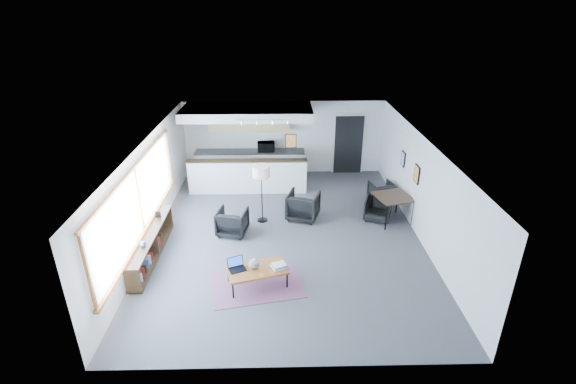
{
  "coord_description": "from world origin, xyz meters",
  "views": [
    {
      "loc": [
        -0.17,
        -9.74,
        5.73
      ],
      "look_at": [
        0.06,
        0.4,
        1.06
      ],
      "focal_mm": 26.0,
      "sensor_mm": 36.0,
      "label": 1
    }
  ],
  "objects_px": {
    "dining_chair_far": "(382,193)",
    "dining_table": "(393,198)",
    "coffee_table": "(257,270)",
    "armchair_left": "(232,221)",
    "dining_chair_near": "(378,209)",
    "microwave": "(266,146)",
    "armchair_right": "(303,204)",
    "ceramic_pot": "(254,264)",
    "book_stack": "(279,266)",
    "laptop": "(236,265)",
    "floor_lamp": "(261,173)"
  },
  "relations": [
    {
      "from": "book_stack",
      "to": "microwave",
      "type": "relative_size",
      "value": 0.71
    },
    {
      "from": "dining_table",
      "to": "microwave",
      "type": "height_order",
      "value": "microwave"
    },
    {
      "from": "book_stack",
      "to": "dining_table",
      "type": "bearing_deg",
      "value": 41.51
    },
    {
      "from": "armchair_left",
      "to": "microwave",
      "type": "bearing_deg",
      "value": -90.33
    },
    {
      "from": "laptop",
      "to": "armchair_right",
      "type": "height_order",
      "value": "armchair_right"
    },
    {
      "from": "ceramic_pot",
      "to": "microwave",
      "type": "distance_m",
      "value": 6.35
    },
    {
      "from": "coffee_table",
      "to": "floor_lamp",
      "type": "height_order",
      "value": "floor_lamp"
    },
    {
      "from": "dining_chair_far",
      "to": "armchair_left",
      "type": "bearing_deg",
      "value": 10.08
    },
    {
      "from": "ceramic_pot",
      "to": "floor_lamp",
      "type": "relative_size",
      "value": 0.14
    },
    {
      "from": "laptop",
      "to": "book_stack",
      "type": "bearing_deg",
      "value": -23.42
    },
    {
      "from": "coffee_table",
      "to": "armchair_left",
      "type": "relative_size",
      "value": 1.85
    },
    {
      "from": "laptop",
      "to": "dining_table",
      "type": "distance_m",
      "value": 5.01
    },
    {
      "from": "dining_chair_far",
      "to": "microwave",
      "type": "xyz_separation_m",
      "value": [
        -3.63,
        2.22,
        0.82
      ]
    },
    {
      "from": "ceramic_pot",
      "to": "book_stack",
      "type": "bearing_deg",
      "value": 2.35
    },
    {
      "from": "dining_chair_far",
      "to": "dining_table",
      "type": "bearing_deg",
      "value": 77.3
    },
    {
      "from": "coffee_table",
      "to": "floor_lamp",
      "type": "bearing_deg",
      "value": 73.4
    },
    {
      "from": "armchair_left",
      "to": "dining_chair_near",
      "type": "xyz_separation_m",
      "value": [
        4.07,
        0.72,
        -0.07
      ]
    },
    {
      "from": "coffee_table",
      "to": "microwave",
      "type": "bearing_deg",
      "value": 73.25
    },
    {
      "from": "book_stack",
      "to": "floor_lamp",
      "type": "height_order",
      "value": "floor_lamp"
    },
    {
      "from": "dining_table",
      "to": "dining_chair_near",
      "type": "xyz_separation_m",
      "value": [
        -0.37,
        0.11,
        -0.4
      ]
    },
    {
      "from": "dining_table",
      "to": "dining_chair_near",
      "type": "height_order",
      "value": "dining_table"
    },
    {
      "from": "dining_table",
      "to": "armchair_right",
      "type": "bearing_deg",
      "value": 174.58
    },
    {
      "from": "coffee_table",
      "to": "armchair_right",
      "type": "distance_m",
      "value": 3.32
    },
    {
      "from": "coffee_table",
      "to": "microwave",
      "type": "xyz_separation_m",
      "value": [
        0.05,
        6.35,
        0.74
      ]
    },
    {
      "from": "book_stack",
      "to": "dining_table",
      "type": "relative_size",
      "value": 0.36
    },
    {
      "from": "floor_lamp",
      "to": "book_stack",
      "type": "bearing_deg",
      "value": -80.8
    },
    {
      "from": "dining_chair_near",
      "to": "ceramic_pot",
      "type": "bearing_deg",
      "value": -117.69
    },
    {
      "from": "microwave",
      "to": "armchair_left",
      "type": "bearing_deg",
      "value": -107.0
    },
    {
      "from": "dining_chair_far",
      "to": "armchair_right",
      "type": "bearing_deg",
      "value": 9.63
    },
    {
      "from": "armchair_left",
      "to": "microwave",
      "type": "distance_m",
      "value": 4.23
    },
    {
      "from": "laptop",
      "to": "dining_chair_near",
      "type": "distance_m",
      "value": 4.78
    },
    {
      "from": "armchair_right",
      "to": "microwave",
      "type": "height_order",
      "value": "microwave"
    },
    {
      "from": "floor_lamp",
      "to": "dining_chair_near",
      "type": "relative_size",
      "value": 2.68
    },
    {
      "from": "laptop",
      "to": "dining_chair_far",
      "type": "distance_m",
      "value": 5.82
    },
    {
      "from": "armchair_right",
      "to": "dining_table",
      "type": "xyz_separation_m",
      "value": [
        2.5,
        -0.24,
        0.28
      ]
    },
    {
      "from": "floor_lamp",
      "to": "dining_chair_far",
      "type": "xyz_separation_m",
      "value": [
        3.66,
        1.16,
        -1.15
      ]
    },
    {
      "from": "coffee_table",
      "to": "dining_chair_near",
      "type": "bearing_deg",
      "value": 25.69
    },
    {
      "from": "ceramic_pot",
      "to": "armchair_right",
      "type": "bearing_deg",
      "value": 68.13
    },
    {
      "from": "laptop",
      "to": "armchair_left",
      "type": "height_order",
      "value": "armchair_left"
    },
    {
      "from": "dining_table",
      "to": "dining_chair_far",
      "type": "bearing_deg",
      "value": 90.0
    },
    {
      "from": "microwave",
      "to": "dining_chair_far",
      "type": "bearing_deg",
      "value": -37.21
    },
    {
      "from": "book_stack",
      "to": "armchair_left",
      "type": "height_order",
      "value": "armchair_left"
    },
    {
      "from": "book_stack",
      "to": "armchair_right",
      "type": "height_order",
      "value": "armchair_right"
    },
    {
      "from": "microwave",
      "to": "coffee_table",
      "type": "bearing_deg",
      "value": -96.24
    },
    {
      "from": "floor_lamp",
      "to": "dining_table",
      "type": "relative_size",
      "value": 1.46
    },
    {
      "from": "dining_chair_far",
      "to": "coffee_table",
      "type": "bearing_deg",
      "value": 35.59
    },
    {
      "from": "laptop",
      "to": "book_stack",
      "type": "height_order",
      "value": "laptop"
    },
    {
      "from": "dining_chair_near",
      "to": "laptop",
      "type": "bearing_deg",
      "value": -120.92
    },
    {
      "from": "laptop",
      "to": "ceramic_pot",
      "type": "height_order",
      "value": "laptop"
    },
    {
      "from": "book_stack",
      "to": "ceramic_pot",
      "type": "bearing_deg",
      "value": -177.65
    }
  ]
}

